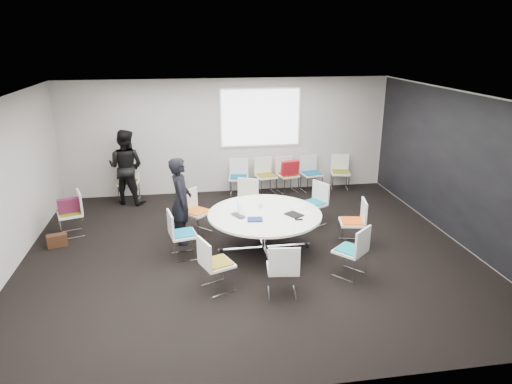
{
  "coord_description": "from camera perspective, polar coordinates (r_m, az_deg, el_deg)",
  "views": [
    {
      "loc": [
        -1.06,
        -7.49,
        3.75
      ],
      "look_at": [
        0.2,
        0.4,
        1.0
      ],
      "focal_mm": 32.0,
      "sensor_mm": 36.0,
      "label": 1
    }
  ],
  "objects": [
    {
      "name": "room_shell",
      "position": [
        7.94,
        -0.3,
        1.77
      ],
      "size": [
        8.08,
        7.08,
        2.88
      ],
      "color": "black",
      "rests_on": "ground"
    },
    {
      "name": "conference_table",
      "position": [
        8.27,
        1.08,
        -4.02
      ],
      "size": [
        2.05,
        2.05,
        0.73
      ],
      "color": "silver",
      "rests_on": "ground"
    },
    {
      "name": "projection_screen",
      "position": [
        11.27,
        0.57,
        9.27
      ],
      "size": [
        1.9,
        0.03,
        1.35
      ],
      "primitive_type": "cube",
      "color": "white",
      "rests_on": "room_shell"
    },
    {
      "name": "chair_ring_a",
      "position": [
        8.79,
        11.91,
        -4.74
      ],
      "size": [
        0.53,
        0.54,
        0.88
      ],
      "rotation": [
        0.0,
        0.0,
        1.37
      ],
      "color": "silver",
      "rests_on": "ground"
    },
    {
      "name": "chair_ring_b",
      "position": [
        9.58,
        7.18,
        -2.43
      ],
      "size": [
        0.61,
        0.62,
        0.88
      ],
      "rotation": [
        0.0,
        0.0,
        2.08
      ],
      "color": "silver",
      "rests_on": "ground"
    },
    {
      "name": "chair_ring_c",
      "position": [
        9.7,
        -1.29,
        -2.02
      ],
      "size": [
        0.6,
        0.6,
        0.88
      ],
      "rotation": [
        0.0,
        0.0,
        2.73
      ],
      "color": "silver",
      "rests_on": "ground"
    },
    {
      "name": "chair_ring_d",
      "position": [
        9.15,
        -7.35,
        -3.51
      ],
      "size": [
        0.64,
        0.64,
        0.88
      ],
      "rotation": [
        0.0,
        0.0,
        3.95
      ],
      "color": "silver",
      "rests_on": "ground"
    },
    {
      "name": "chair_ring_e",
      "position": [
        8.2,
        -9.13,
        -6.34
      ],
      "size": [
        0.53,
        0.54,
        0.88
      ],
      "rotation": [
        0.0,
        0.0,
        4.92
      ],
      "color": "silver",
      "rests_on": "ground"
    },
    {
      "name": "chair_ring_f",
      "position": [
        7.16,
        -4.94,
        -10.13
      ],
      "size": [
        0.59,
        0.59,
        0.88
      ],
      "rotation": [
        0.0,
        0.0,
        5.1
      ],
      "color": "silver",
      "rests_on": "ground"
    },
    {
      "name": "chair_ring_g",
      "position": [
        7.01,
        3.33,
        -10.75
      ],
      "size": [
        0.51,
        0.5,
        0.88
      ],
      "rotation": [
        0.0,
        0.0,
        6.16
      ],
      "color": "silver",
      "rests_on": "ground"
    },
    {
      "name": "chair_ring_h",
      "position": [
        7.68,
        11.68,
        -8.35
      ],
      "size": [
        0.64,
        0.64,
        0.88
      ],
      "rotation": [
        0.0,
        0.0,
        7.0
      ],
      "color": "silver",
      "rests_on": "ground"
    },
    {
      "name": "chair_back_a",
      "position": [
        11.25,
        -2.18,
        0.97
      ],
      "size": [
        0.53,
        0.52,
        0.88
      ],
      "rotation": [
        0.0,
        0.0,
        2.97
      ],
      "color": "silver",
      "rests_on": "ground"
    },
    {
      "name": "chair_back_b",
      "position": [
        11.38,
        1.21,
        1.19
      ],
      "size": [
        0.54,
        0.53,
        0.88
      ],
      "rotation": [
        0.0,
        0.0,
        3.35
      ],
      "color": "silver",
      "rests_on": "ground"
    },
    {
      "name": "chair_back_c",
      "position": [
        11.49,
        3.95,
        1.32
      ],
      "size": [
        0.56,
        0.56,
        0.88
      ],
      "rotation": [
        0.0,
        0.0,
        3.41
      ],
      "color": "silver",
      "rests_on": "ground"
    },
    {
      "name": "chair_back_d",
      "position": [
        11.63,
        6.89,
        1.46
      ],
      "size": [
        0.53,
        0.52,
        0.88
      ],
      "rotation": [
        0.0,
        0.0,
        3.32
      ],
      "color": "silver",
      "rests_on": "ground"
    },
    {
      "name": "chair_back_e",
      "position": [
        11.86,
        10.43,
        1.62
      ],
      "size": [
        0.54,
        0.54,
        0.88
      ],
      "rotation": [
        0.0,
        0.0,
        2.93
      ],
      "color": "silver",
      "rests_on": "ground"
    },
    {
      "name": "chair_spare_left",
      "position": [
        9.7,
        -22.03,
        -3.47
      ],
      "size": [
        0.57,
        0.58,
        0.88
      ],
      "rotation": [
        0.0,
        0.0,
        1.9
      ],
      "color": "silver",
      "rests_on": "ground"
    },
    {
      "name": "chair_person_back",
      "position": [
        11.29,
        -15.58,
        0.33
      ],
      "size": [
        0.51,
        0.49,
        0.88
      ],
      "rotation": [
        0.0,
        0.0,
        3.03
      ],
      "color": "silver",
      "rests_on": "ground"
    },
    {
      "name": "person_main",
      "position": [
        8.61,
        -9.36,
        -1.1
      ],
      "size": [
        0.4,
        0.61,
        1.66
      ],
      "primitive_type": "imported",
      "rotation": [
        0.0,
        0.0,
        1.57
      ],
      "color": "black",
      "rests_on": "ground"
    },
    {
      "name": "person_back",
      "position": [
        10.96,
        -15.95,
        3.03
      ],
      "size": [
        1.03,
        0.92,
        1.75
      ],
      "primitive_type": "imported",
      "rotation": [
        0.0,
        0.0,
        2.79
      ],
      "color": "black",
      "rests_on": "ground"
    },
    {
      "name": "laptop",
      "position": [
        8.07,
        -1.99,
        -2.9
      ],
      "size": [
        0.33,
        0.37,
        0.02
      ],
      "primitive_type": "imported",
      "rotation": [
        0.0,
        0.0,
        2.08
      ],
      "color": "#333338",
      "rests_on": "conference_table"
    },
    {
      "name": "laptop_lid",
      "position": [
        8.14,
        -2.19,
        -1.83
      ],
      "size": [
        0.05,
        0.3,
        0.22
      ],
      "primitive_type": "cube",
      "rotation": [
        0.0,
        0.0,
        1.67
      ],
      "color": "silver",
      "rests_on": "conference_table"
    },
    {
      "name": "notebook_black",
      "position": [
        8.12,
        4.78,
        -2.83
      ],
      "size": [
        0.35,
        0.37,
        0.02
      ],
      "primitive_type": "cube",
      "rotation": [
        0.0,
        0.0,
        0.57
      ],
      "color": "black",
      "rests_on": "conference_table"
    },
    {
      "name": "tablet_folio",
      "position": [
        7.88,
        -0.13,
        -3.45
      ],
      "size": [
        0.28,
        0.23,
        0.03
      ],
      "primitive_type": "cube",
      "rotation": [
        0.0,
        0.0,
        -0.12
      ],
      "color": "navy",
      "rests_on": "conference_table"
    },
    {
      "name": "papers_right",
      "position": [
        8.54,
        5.21,
        -1.79
      ],
      "size": [
        0.35,
        0.3,
        0.0
      ],
      "primitive_type": "cube",
      "rotation": [
        0.0,
        0.0,
        0.34
      ],
      "color": "white",
      "rests_on": "conference_table"
    },
    {
      "name": "papers_front",
      "position": [
        8.2,
        5.97,
        -2.71
      ],
      "size": [
        0.33,
        0.26,
        0.0
      ],
      "primitive_type": "cube",
      "rotation": [
        0.0,
        0.0,
        0.18
      ],
      "color": "white",
      "rests_on": "conference_table"
    },
    {
      "name": "cup",
      "position": [
        8.41,
        0.53,
        -1.73
      ],
      "size": [
        0.08,
        0.08,
        0.09
      ],
      "primitive_type": "cylinder",
      "color": "white",
      "rests_on": "conference_table"
    },
    {
      "name": "phone",
      "position": [
        7.93,
        5.37,
        -3.45
      ],
      "size": [
        0.15,
        0.09,
        0.01
      ],
      "primitive_type": "cube",
      "rotation": [
        0.0,
        0.0,
        -0.12
      ],
      "color": "black",
      "rests_on": "conference_table"
    },
    {
      "name": "maroon_bag",
      "position": [
        9.58,
        -22.37,
        -1.58
      ],
      "size": [
        0.42,
        0.26,
        0.28
      ],
      "primitive_type": "cube",
      "rotation": [
        0.0,
        0.0,
        0.32
      ],
      "color": "#561730",
      "rests_on": "chair_spare_left"
    },
    {
      "name": "brown_bag",
      "position": [
        9.34,
        -23.59,
        -5.56
      ],
      "size": [
        0.39,
        0.26,
        0.24
      ],
      "primitive_type": "cube",
      "rotation": [
        0.0,
        0.0,
        0.29
      ],
      "color": "#3A2012",
      "rests_on": "ground"
    },
    {
      "name": "red_jacket",
      "position": [
        11.15,
        4.28,
        3.06
      ],
      "size": [
        0.46,
        0.23,
        0.36
      ],
      "primitive_type": "cube",
      "rotation": [
        0.17,
        0.0,
        0.18
      ],
      "color": "#A2141C",
      "rests_on": "chair_back_c"
    }
  ]
}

